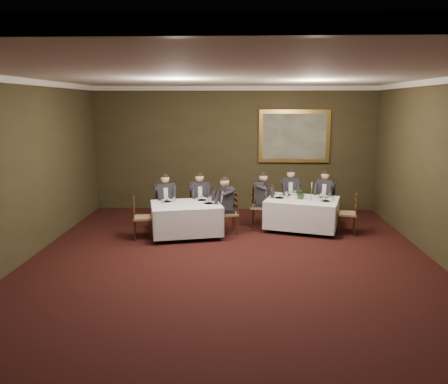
# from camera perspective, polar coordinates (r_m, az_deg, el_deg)

# --- Properties ---
(ground) EXTENTS (10.00, 10.00, 0.00)m
(ground) POSITION_cam_1_polar(r_m,az_deg,el_deg) (8.02, 0.74, -10.69)
(ground) COLOR black
(ground) RESTS_ON ground
(ceiling) EXTENTS (8.00, 10.00, 0.10)m
(ceiling) POSITION_cam_1_polar(r_m,az_deg,el_deg) (7.44, 0.82, 15.13)
(ceiling) COLOR silver
(ceiling) RESTS_ON back_wall
(back_wall) EXTENTS (8.00, 0.10, 3.50)m
(back_wall) POSITION_cam_1_polar(r_m,az_deg,el_deg) (12.49, 1.32, 5.62)
(back_wall) COLOR #312F18
(back_wall) RESTS_ON ground
(front_wall) EXTENTS (8.00, 0.10, 3.50)m
(front_wall) POSITION_cam_1_polar(r_m,az_deg,el_deg) (2.75, -1.79, -16.25)
(front_wall) COLOR #312F18
(front_wall) RESTS_ON ground
(left_wall) EXTENTS (0.10, 10.00, 3.50)m
(left_wall) POSITION_cam_1_polar(r_m,az_deg,el_deg) (8.61, -26.90, 1.71)
(left_wall) COLOR #312F18
(left_wall) RESTS_ON ground
(crown_molding) EXTENTS (8.00, 10.00, 0.12)m
(crown_molding) POSITION_cam_1_polar(r_m,az_deg,el_deg) (7.44, 0.81, 14.66)
(crown_molding) COLOR white
(crown_molding) RESTS_ON back_wall
(table_main) EXTENTS (1.99, 1.72, 0.67)m
(table_main) POSITION_cam_1_polar(r_m,az_deg,el_deg) (10.78, 10.15, -2.54)
(table_main) COLOR black
(table_main) RESTS_ON ground
(table_second) EXTENTS (1.83, 1.55, 0.67)m
(table_second) POSITION_cam_1_polar(r_m,az_deg,el_deg) (10.14, -4.97, -3.29)
(table_second) COLOR black
(table_second) RESTS_ON ground
(chair_main_backleft) EXTENTS (0.46, 0.44, 1.00)m
(chair_main_backleft) POSITION_cam_1_polar(r_m,az_deg,el_deg) (11.72, 8.55, -2.18)
(chair_main_backleft) COLOR olive
(chair_main_backleft) RESTS_ON ground
(diner_main_backleft) EXTENTS (0.43, 0.50, 1.35)m
(diner_main_backleft) POSITION_cam_1_polar(r_m,az_deg,el_deg) (11.66, 8.59, -1.10)
(diner_main_backleft) COLOR black
(diner_main_backleft) RESTS_ON chair_main_backleft
(chair_main_backright) EXTENTS (0.58, 0.57, 1.00)m
(chair_main_backright) POSITION_cam_1_polar(r_m,az_deg,el_deg) (11.60, 13.00, -2.49)
(chair_main_backright) COLOR olive
(chair_main_backright) RESTS_ON ground
(diner_main_backright) EXTENTS (0.57, 0.60, 1.35)m
(diner_main_backright) POSITION_cam_1_polar(r_m,az_deg,el_deg) (11.54, 13.03, -1.40)
(diner_main_backright) COLOR black
(diner_main_backright) RESTS_ON chair_main_backright
(chair_main_endleft) EXTENTS (0.48, 0.49, 1.00)m
(chair_main_endleft) POSITION_cam_1_polar(r_m,az_deg,el_deg) (11.02, 4.59, -2.97)
(chair_main_endleft) COLOR olive
(chair_main_endleft) RESTS_ON ground
(diner_main_endleft) EXTENTS (0.53, 0.46, 1.35)m
(diner_main_endleft) POSITION_cam_1_polar(r_m,az_deg,el_deg) (10.96, 4.67, -1.82)
(diner_main_endleft) COLOR black
(diner_main_endleft) RESTS_ON chair_main_endleft
(chair_main_endright) EXTENTS (0.50, 0.51, 1.00)m
(chair_main_endright) POSITION_cam_1_polar(r_m,az_deg,el_deg) (10.72, 15.79, -3.78)
(chair_main_endright) COLOR olive
(chair_main_endright) RESTS_ON ground
(chair_sec_backleft) EXTENTS (0.55, 0.54, 1.00)m
(chair_sec_backleft) POSITION_cam_1_polar(r_m,az_deg,el_deg) (10.93, -7.65, -3.15)
(chair_sec_backleft) COLOR olive
(chair_sec_backleft) RESTS_ON ground
(diner_sec_backleft) EXTENTS (0.53, 0.58, 1.35)m
(diner_sec_backleft) POSITION_cam_1_polar(r_m,az_deg,el_deg) (10.86, -7.68, -2.00)
(diner_sec_backleft) COLOR black
(diner_sec_backleft) RESTS_ON chair_sec_backleft
(chair_sec_backright) EXTENTS (0.53, 0.51, 1.00)m
(chair_sec_backright) POSITION_cam_1_polar(r_m,az_deg,el_deg) (11.01, -3.23, -2.95)
(chair_sec_backright) COLOR olive
(chair_sec_backright) RESTS_ON ground
(diner_sec_backright) EXTENTS (0.51, 0.56, 1.35)m
(diner_sec_backright) POSITION_cam_1_polar(r_m,az_deg,el_deg) (10.95, -3.23, -1.81)
(diner_sec_backright) COLOR black
(diner_sec_backright) RESTS_ON chair_sec_backright
(chair_sec_endright) EXTENTS (0.52, 0.53, 1.00)m
(chair_sec_endright) POSITION_cam_1_polar(r_m,az_deg,el_deg) (10.33, 0.59, -3.91)
(chair_sec_endright) COLOR olive
(chair_sec_endright) RESTS_ON ground
(diner_sec_endright) EXTENTS (0.57, 0.51, 1.35)m
(diner_sec_endright) POSITION_cam_1_polar(r_m,az_deg,el_deg) (10.27, 0.53, -2.68)
(diner_sec_endright) COLOR black
(diner_sec_endright) RESTS_ON chair_sec_endright
(chair_sec_endleft) EXTENTS (0.50, 0.51, 1.00)m
(chair_sec_endleft) POSITION_cam_1_polar(r_m,az_deg,el_deg) (10.13, -10.61, -4.43)
(chair_sec_endleft) COLOR olive
(chair_sec_endleft) RESTS_ON ground
(centerpiece) EXTENTS (0.33, 0.31, 0.31)m
(centerpiece) POSITION_cam_1_polar(r_m,az_deg,el_deg) (10.67, 10.04, -0.09)
(centerpiece) COLOR #2D5926
(centerpiece) RESTS_ON table_main
(candlestick) EXTENTS (0.07, 0.07, 0.45)m
(candlestick) POSITION_cam_1_polar(r_m,az_deg,el_deg) (10.59, 11.35, -0.17)
(candlestick) COLOR gold
(candlestick) RESTS_ON table_main
(place_setting_table_main) EXTENTS (0.33, 0.31, 0.14)m
(place_setting_table_main) POSITION_cam_1_polar(r_m,az_deg,el_deg) (11.14, 8.42, -0.19)
(place_setting_table_main) COLOR white
(place_setting_table_main) RESTS_ON table_main
(place_setting_table_second) EXTENTS (0.33, 0.31, 0.14)m
(place_setting_table_second) POSITION_cam_1_polar(r_m,az_deg,el_deg) (10.36, -7.23, -1.04)
(place_setting_table_second) COLOR white
(place_setting_table_second) RESTS_ON table_second
(painting) EXTENTS (1.99, 0.09, 1.47)m
(painting) POSITION_cam_1_polar(r_m,az_deg,el_deg) (12.49, 9.15, 7.20)
(painting) COLOR #E8C255
(painting) RESTS_ON back_wall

